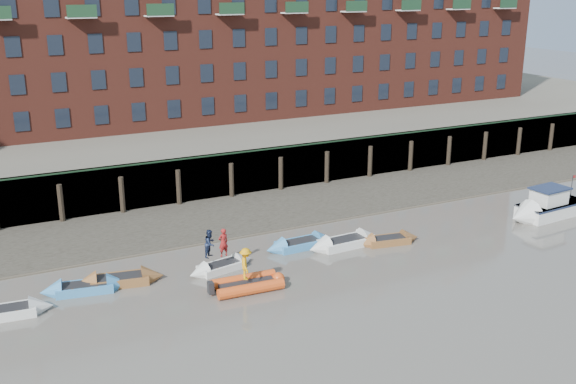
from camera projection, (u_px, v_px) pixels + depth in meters
ground at (371, 337)px, 30.10m from camera, size 220.00×220.00×0.00m
foreshore at (225, 217)px, 45.49m from camera, size 110.00×8.00×0.50m
mud_band at (245, 233)px, 42.58m from camera, size 110.00×1.60×0.10m
river_wall at (202, 178)px, 48.76m from camera, size 110.00×1.23×3.30m
bank_terrace at (152, 140)px, 60.40m from camera, size 110.00×28.00×3.20m
apartment_terrace at (141, 10)px, 57.89m from camera, size 80.60×15.56×20.98m
rowboat_0 at (5, 312)px, 31.90m from camera, size 4.50×1.70×1.27m
rowboat_1 at (85, 288)px, 34.46m from camera, size 4.55×2.00×1.28m
rowboat_2 at (120, 280)px, 35.31m from camera, size 4.76×2.10×1.33m
rowboat_3 at (221, 267)px, 37.05m from camera, size 4.16×1.97×1.16m
rowboat_4 at (300, 244)px, 40.16m from camera, size 4.52×1.43×1.30m
rowboat_5 at (344, 243)px, 40.34m from camera, size 4.92×1.63×1.41m
rowboat_6 at (388, 240)px, 40.81m from camera, size 4.18×1.81×1.17m
rib_tender at (250, 284)px, 34.78m from camera, size 3.88×1.99×0.66m
motor_launch at (541, 209)px, 45.05m from camera, size 6.49×2.58×2.62m
person_rower_a at (223, 242)px, 36.75m from camera, size 0.64×0.48×1.61m
person_rower_b at (210, 243)px, 36.66m from camera, size 0.97×0.96×1.58m
person_rib_crew at (246, 264)px, 34.28m from camera, size 0.93×1.23×1.68m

